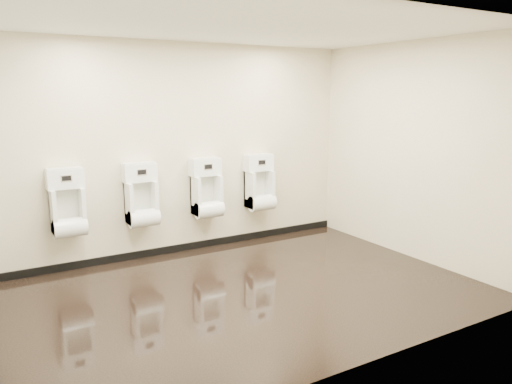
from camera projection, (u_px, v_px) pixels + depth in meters
ground at (247, 293)px, 5.45m from camera, size 5.00×3.50×0.00m
ceiling at (246, 25)px, 4.90m from camera, size 5.00×3.50×0.00m
back_wall at (181, 150)px, 6.65m from camera, size 5.00×0.02×2.80m
front_wall at (363, 195)px, 3.70m from camera, size 5.00×0.02×2.80m
right_wall at (415, 152)px, 6.43m from camera, size 0.02×3.50×2.80m
skirting_back at (185, 247)px, 6.90m from camera, size 5.00×0.02×0.10m
urinal_0 at (68, 208)px, 5.89m from camera, size 0.43×0.32×0.80m
urinal_1 at (142, 200)px, 6.33m from camera, size 0.43×0.32×0.80m
urinal_2 at (207, 192)px, 6.79m from camera, size 0.43×0.32×0.80m
urinal_3 at (260, 187)px, 7.21m from camera, size 0.43×0.32×0.80m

